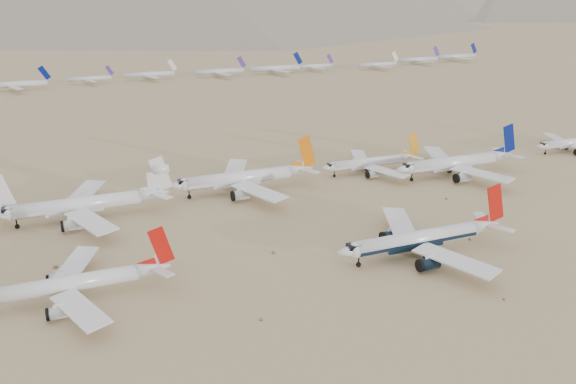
% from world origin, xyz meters
% --- Properties ---
extents(ground, '(7000.00, 7000.00, 0.00)m').
position_xyz_m(ground, '(0.00, 0.00, 0.00)').
color(ground, '#9B7E5A').
rests_on(ground, ground).
extents(main_airliner, '(48.87, 47.74, 17.25)m').
position_xyz_m(main_airliner, '(6.62, -1.00, 4.74)').
color(main_airliner, white).
rests_on(main_airliner, ground).
extents(second_airliner, '(42.64, 41.68, 15.12)m').
position_xyz_m(second_airliner, '(-80.37, 8.83, 4.23)').
color(second_airliner, white).
rests_on(second_airliner, ground).
extents(row2_navy_widebody, '(50.49, 49.38, 17.96)m').
position_xyz_m(row2_navy_widebody, '(57.40, 51.05, 5.01)').
color(row2_navy_widebody, white).
rests_on(row2_navy_widebody, ground).
extents(row2_gold_tail, '(40.01, 39.13, 14.24)m').
position_xyz_m(row2_gold_tail, '(28.82, 65.79, 3.98)').
color(row2_gold_tail, white).
rests_on(row2_gold_tail, ground).
extents(row2_orange_tail, '(50.27, 49.18, 17.93)m').
position_xyz_m(row2_orange_tail, '(-22.84, 63.46, 5.03)').
color(row2_orange_tail, white).
rests_on(row2_orange_tail, ground).
extents(row2_white_trijet, '(50.10, 48.97, 17.75)m').
position_xyz_m(row2_white_trijet, '(-75.12, 57.89, 5.14)').
color(row2_white_trijet, white).
rests_on(row2_white_trijet, ground).
extents(row2_blue_far, '(38.49, 37.64, 13.68)m').
position_xyz_m(row2_blue_far, '(125.24, 59.54, 3.81)').
color(row2_blue_far, white).
rests_on(row2_blue_far, ground).
extents(distant_storage_row, '(577.58, 61.69, 14.52)m').
position_xyz_m(distant_storage_row, '(17.71, 319.93, 4.36)').
color(distant_storage_row, silver).
rests_on(distant_storage_row, ground).
extents(desert_scrub, '(247.37, 121.67, 0.63)m').
position_xyz_m(desert_scrub, '(-11.08, -26.49, 0.28)').
color(desert_scrub, brown).
rests_on(desert_scrub, ground).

